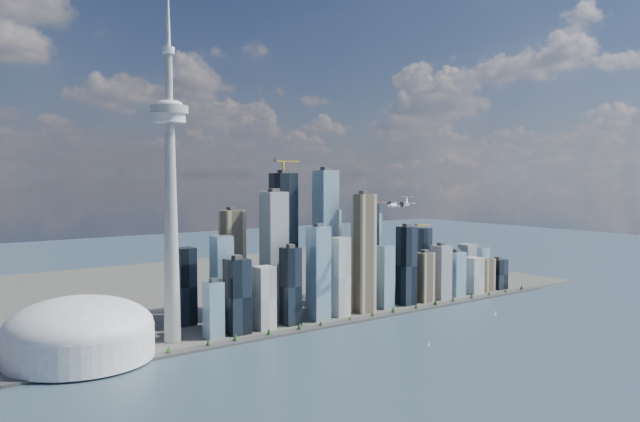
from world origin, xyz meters
TOP-DOWN VIEW (x-y plane):
  - ground at (0.00, 0.00)m, footprint 4000.00×4000.00m
  - seawall at (0.00, 250.00)m, footprint 1100.00×22.00m
  - land at (0.00, 700.00)m, footprint 1400.00×900.00m
  - shoreline_trees at (0.00, 250.00)m, footprint 960.53×7.20m
  - skyscraper_cluster at (59.61, 336.81)m, footprint 736.00×142.00m
  - needle_tower at (-300.00, 310.00)m, footprint 56.00×56.00m
  - dome_stadium at (-440.00, 300.00)m, footprint 200.00×200.00m
  - airplane at (65.06, 195.35)m, footprint 70.99×63.31m
  - sailboat_west at (2.73, 63.15)m, footprint 6.00×2.86m
  - sailboat_east at (252.28, 133.77)m, footprint 6.57×1.86m

SIDE VIEW (x-z plane):
  - ground at x=0.00m, z-range 0.00..0.00m
  - land at x=0.00m, z-range 0.00..3.00m
  - seawall at x=0.00m, z-range 0.00..4.00m
  - sailboat_west at x=2.73m, z-range -1.49..6.84m
  - sailboat_east at x=252.28m, z-range -1.64..7.52m
  - shoreline_trees at x=0.00m, z-range 4.38..13.18m
  - dome_stadium at x=-440.00m, z-range -3.56..82.44m
  - skyscraper_cluster at x=59.61m, z-range -53.29..230.57m
  - airplane at x=65.06m, z-range 198.02..215.56m
  - needle_tower at x=-300.00m, z-range -39.41..511.09m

